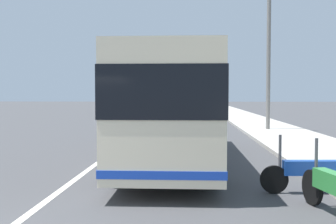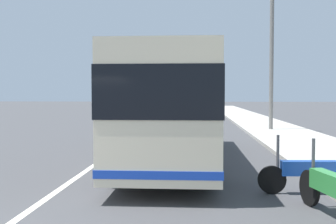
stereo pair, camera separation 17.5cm
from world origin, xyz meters
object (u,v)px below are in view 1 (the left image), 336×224
Objects in this scene: coach_bus at (173,104)px; car_side_street at (179,114)px; utility_pole at (268,62)px; motorcycle_nearest_curb at (311,172)px; car_ahead_same_lane at (135,109)px; car_oncoming at (182,109)px.

car_side_street is at bearing 1.14° from coach_bus.
utility_pole is (-6.66, -5.22, 3.23)m from car_side_street.
motorcycle_nearest_curb is 0.52× the size of car_ahead_same_lane.
utility_pole is at bearing 33.02° from car_ahead_same_lane.
motorcycle_nearest_curb is at bearing -142.22° from coach_bus.
car_ahead_same_lane reaches higher than motorcycle_nearest_curb.
car_ahead_same_lane is at bearing 20.84° from car_side_street.
motorcycle_nearest_curb is at bearing -176.09° from car_oncoming.
car_ahead_same_lane is (31.09, 7.91, 0.22)m from motorcycle_nearest_curb.
car_oncoming is (24.29, 0.14, -1.08)m from coach_bus.
car_side_street is 0.98× the size of car_ahead_same_lane.
coach_bus is 24.31m from car_oncoming.
motorcycle_nearest_curb is 0.45× the size of car_oncoming.
utility_pole is (10.44, -4.91, 2.11)m from coach_bus.
car_side_street reaches higher than motorcycle_nearest_curb.
car_side_street is 0.53× the size of utility_pole.
coach_bus reaches higher than car_oncoming.
car_oncoming reaches higher than car_ahead_same_lane.
utility_pole is (-13.85, -5.06, 3.18)m from car_oncoming.
utility_pole is at bearing -100.69° from motorcycle_nearest_curb.
coach_bus is 17.14m from car_side_street.
car_oncoming is 15.08m from utility_pole.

